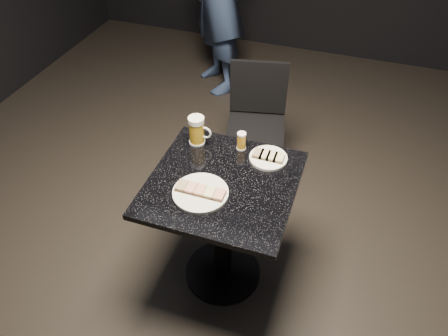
{
  "coord_description": "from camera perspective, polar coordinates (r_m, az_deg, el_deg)",
  "views": [
    {
      "loc": [
        0.5,
        -1.43,
        2.19
      ],
      "look_at": [
        0.0,
        0.02,
        0.82
      ],
      "focal_mm": 35.0,
      "sensor_mm": 36.0,
      "label": 1
    }
  ],
  "objects": [
    {
      "name": "plate_small",
      "position": [
        2.22,
        5.81,
        1.31
      ],
      "size": [
        0.19,
        0.19,
        0.01
      ],
      "primitive_type": "cylinder",
      "color": "white",
      "rests_on": "table"
    },
    {
      "name": "beer_mug",
      "position": [
        2.28,
        -3.55,
        4.94
      ],
      "size": [
        0.13,
        0.09,
        0.16
      ],
      "color": "silver",
      "rests_on": "table"
    },
    {
      "name": "beer_tumbler",
      "position": [
        2.25,
        2.29,
        3.55
      ],
      "size": [
        0.05,
        0.05,
        0.1
      ],
      "color": "silver",
      "rests_on": "table"
    },
    {
      "name": "table",
      "position": [
        2.27,
        -0.17,
        -6.21
      ],
      "size": [
        0.7,
        0.7,
        0.75
      ],
      "color": "black",
      "rests_on": "floor"
    },
    {
      "name": "canapes_on_plate_small",
      "position": [
        2.21,
        5.83,
        1.63
      ],
      "size": [
        0.16,
        0.07,
        0.02
      ],
      "color": "#4C3521",
      "rests_on": "plate_small"
    },
    {
      "name": "canapes_on_plate_large",
      "position": [
        2.02,
        -3.1,
        -2.93
      ],
      "size": [
        0.23,
        0.07,
        0.02
      ],
      "color": "#4C3521",
      "rests_on": "plate_large"
    },
    {
      "name": "chair",
      "position": [
        2.94,
        4.26,
        6.47
      ],
      "size": [
        0.45,
        0.45,
        0.86
      ],
      "color": "black",
      "rests_on": "floor"
    },
    {
      "name": "floor",
      "position": [
        2.67,
        -0.14,
        -13.52
      ],
      "size": [
        6.0,
        6.0,
        0.0
      ],
      "primitive_type": "plane",
      "color": "black",
      "rests_on": "ground"
    },
    {
      "name": "plate_large",
      "position": [
        2.03,
        -3.08,
        -3.25
      ],
      "size": [
        0.26,
        0.26,
        0.01
      ],
      "primitive_type": "cylinder",
      "color": "white",
      "rests_on": "table"
    }
  ]
}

